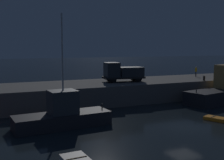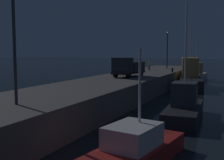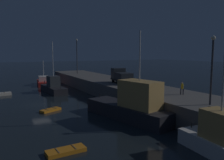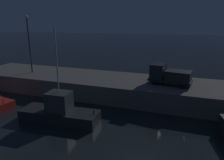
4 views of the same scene
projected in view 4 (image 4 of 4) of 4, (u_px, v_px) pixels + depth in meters
The scene contains 4 objects.
pier_quay at pixel (163, 92), 27.58m from camera, with size 58.77×8.38×2.45m.
fishing_boat_white at pixel (60, 112), 21.99m from camera, with size 8.52×3.25×9.77m.
lamp_post_west at pixel (29, 40), 31.54m from camera, with size 0.44×0.44×8.61m.
utility_truck at pixel (169, 75), 26.33m from camera, with size 5.52×2.93×2.52m.
Camera 4 is at (2.31, -12.94, 10.24)m, focal length 33.57 mm.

